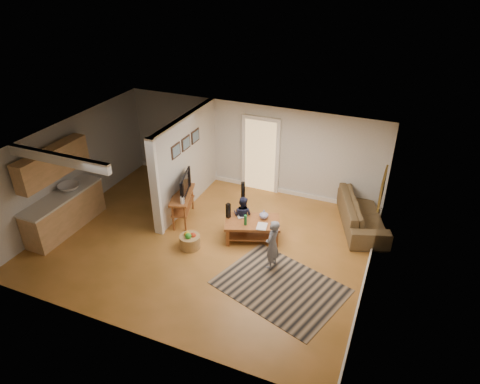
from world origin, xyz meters
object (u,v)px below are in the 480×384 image
(speaker_right, at_px, (243,200))
(child, at_px, (271,266))
(toddler, at_px, (243,232))
(tv_console, at_px, (183,196))
(speaker_left, at_px, (228,220))
(coffee_table, at_px, (253,225))
(sofa, at_px, (360,224))
(toy_basket, at_px, (190,241))

(speaker_right, relative_size, child, 0.84)
(speaker_right, xyz_separation_m, toddler, (0.27, -0.68, -0.50))
(tv_console, height_order, speaker_left, tv_console)
(tv_console, xyz_separation_m, speaker_left, (1.34, -0.19, -0.24))
(coffee_table, height_order, tv_console, tv_console)
(tv_console, bearing_deg, speaker_right, 10.85)
(sofa, relative_size, speaker_left, 2.70)
(speaker_right, distance_m, toddler, 0.88)
(coffee_table, xyz_separation_m, child, (0.75, -0.82, -0.39))
(tv_console, height_order, toddler, tv_console)
(sofa, distance_m, tv_console, 4.56)
(speaker_right, height_order, toddler, speaker_right)
(coffee_table, bearing_deg, toddler, 155.42)
(toy_basket, distance_m, child, 1.99)
(child, bearing_deg, toddler, -123.48)
(toy_basket, bearing_deg, tv_console, 125.54)
(speaker_right, xyz_separation_m, toy_basket, (-0.63, -1.73, -0.32))
(speaker_left, height_order, toy_basket, speaker_left)
(sofa, height_order, speaker_right, speaker_right)
(coffee_table, relative_size, toy_basket, 3.06)
(toy_basket, bearing_deg, speaker_right, 70.08)
(speaker_left, bearing_deg, sofa, 48.07)
(speaker_left, bearing_deg, child, -10.97)
(tv_console, distance_m, speaker_right, 1.54)
(child, bearing_deg, toy_basket, -79.58)
(tv_console, relative_size, speaker_right, 1.28)
(sofa, bearing_deg, tv_console, 90.61)
(child, bearing_deg, speaker_right, -132.31)
(coffee_table, xyz_separation_m, toy_basket, (-1.23, -0.89, -0.22))
(speaker_right, bearing_deg, coffee_table, -78.38)
(speaker_left, relative_size, toddler, 0.89)
(speaker_left, xyz_separation_m, toy_basket, (-0.63, -0.80, -0.27))
(sofa, bearing_deg, speaker_right, 86.13)
(child, bearing_deg, speaker_left, -109.97)
(speaker_right, relative_size, toy_basket, 2.06)
(coffee_table, xyz_separation_m, toddler, (-0.33, 0.15, -0.39))
(coffee_table, relative_size, speaker_left, 1.66)
(speaker_right, bearing_deg, sofa, -8.83)
(coffee_table, height_order, toddler, coffee_table)
(speaker_right, bearing_deg, speaker_left, -114.25)
(sofa, xyz_separation_m, coffee_table, (-2.30, -1.63, 0.39))
(tv_console, xyz_separation_m, toddler, (1.60, 0.05, -0.68))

